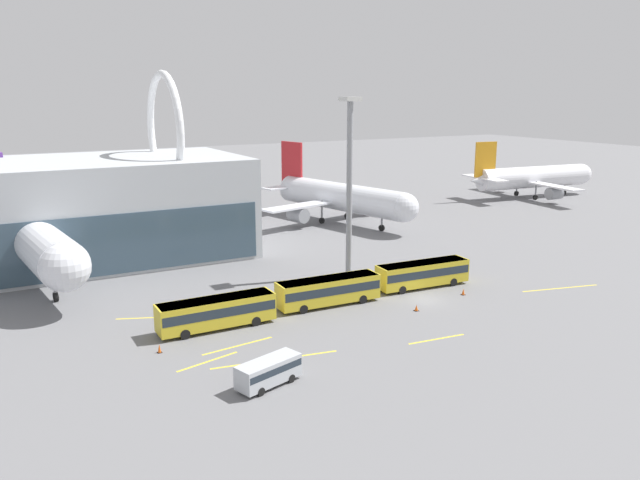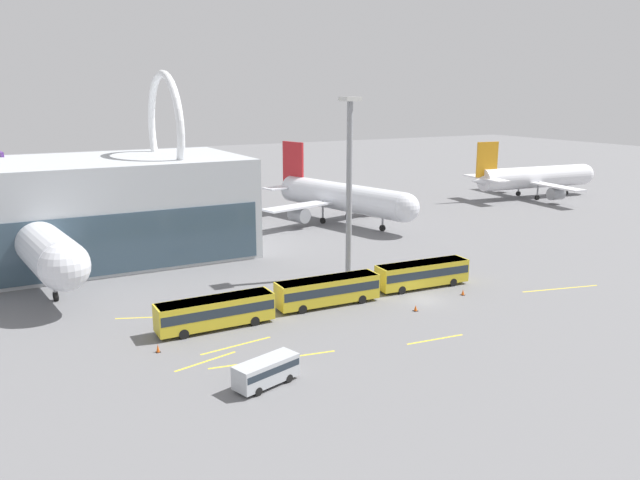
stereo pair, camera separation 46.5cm
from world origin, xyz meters
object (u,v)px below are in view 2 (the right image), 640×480
Objects in this scene: airliner_at_gate_near at (28,233)px; traffic_cone_2 at (158,348)px; airliner_parked_remote at (532,178)px; shuttle_bus_1 at (328,289)px; shuttle_bus_2 at (422,273)px; traffic_cone_0 at (416,308)px; shuttle_bus_0 at (215,311)px; traffic_cone_1 at (463,292)px; service_van_foreground at (266,370)px; airliner_at_gate_far at (339,197)px; floodlight_mast at (349,176)px.

traffic_cone_2 is at bearing 7.12° from airliner_at_gate_near.
airliner_parked_remote reaches higher than shuttle_bus_1.
traffic_cone_0 is (-5.94, -6.64, -1.53)m from shuttle_bus_2.
airliner_parked_remote is 88.54m from shuttle_bus_1.
shuttle_bus_1 is (13.51, 0.77, 0.00)m from shuttle_bus_0.
airliner_parked_remote is 2.83× the size of shuttle_bus_0.
traffic_cone_1 is 0.91× the size of traffic_cone_2.
traffic_cone_1 is (30.02, 10.48, -0.95)m from service_van_foreground.
traffic_cone_2 is (-6.77, -3.31, -1.47)m from shuttle_bus_0.
airliner_at_gate_far reaches higher than traffic_cone_1.
airliner_at_gate_near is at bearing -93.22° from airliner_at_gate_far.
traffic_cone_1 is (8.33, 1.82, 0.02)m from traffic_cone_0.
floodlight_mast is 20.14m from traffic_cone_1.
floodlight_mast is at bearing 120.78° from traffic_cone_1.
airliner_parked_remote is at bearing 35.27° from traffic_cone_0.
traffic_cone_1 is (7.92, -13.30, -12.88)m from floodlight_mast.
airliner_parked_remote is at bearing 25.49° from shuttle_bus_0.
shuttle_bus_0 is 29.69m from traffic_cone_1.
airliner_at_gate_far is at bearing 77.68° from shuttle_bus_2.
service_van_foreground is at bearing -132.90° from floodlight_mast.
airliner_at_gate_near is 35.34m from traffic_cone_2.
shuttle_bus_2 is at bearing 48.32° from airliner_at_gate_near.
service_van_foreground is at bearing -158.25° from traffic_cone_0.
traffic_cone_1 is (44.43, -34.43, -5.20)m from airliner_at_gate_near.
floodlight_mast is at bearing -42.13° from airliner_at_gate_far.
shuttle_bus_2 is 0.53× the size of floodlight_mast.
airliner_at_gate_far is 36.42m from floodlight_mast.
traffic_cone_2 is at bearing -169.24° from shuttle_bus_2.
airliner_at_gate_near is at bearing 148.23° from shuttle_bus_2.
service_van_foreground is (-0.61, -14.23, -0.55)m from shuttle_bus_0.
airliner_at_gate_near is at bearing 135.71° from shuttle_bus_1.
airliner_at_gate_far is at bearing 94.24° from airliner_at_gate_near.
shuttle_bus_1 is 14.96× the size of traffic_cone_2.
shuttle_bus_0 is at bearing 165.18° from traffic_cone_0.
traffic_cone_0 is 0.94× the size of traffic_cone_1.
shuttle_bus_1 is 0.53× the size of floodlight_mast.
service_van_foreground is 31.81m from traffic_cone_1.
shuttle_bus_2 is 15.03× the size of traffic_cone_2.
airliner_at_gate_far is at bearing 44.43° from traffic_cone_2.
service_van_foreground is 0.26× the size of floodlight_mast.
airliner_at_gate_near is 51.42m from traffic_cone_0.
service_van_foreground is 7.43× the size of traffic_cone_2.
airliner_at_gate_far is (53.21, 10.11, -0.79)m from airliner_at_gate_near.
shuttle_bus_0 and shuttle_bus_1 have the same top height.
shuttle_bus_1 is 1.00× the size of shuttle_bus_2.
airliner_parked_remote is at bearing 79.27° from airliner_at_gate_far.
service_van_foreground is at bearing -147.64° from shuttle_bus_2.
traffic_cone_1 is at bearing 12.35° from traffic_cone_0.
traffic_cone_2 reaches higher than traffic_cone_1.
airliner_at_gate_near is 41.49m from shuttle_bus_1.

